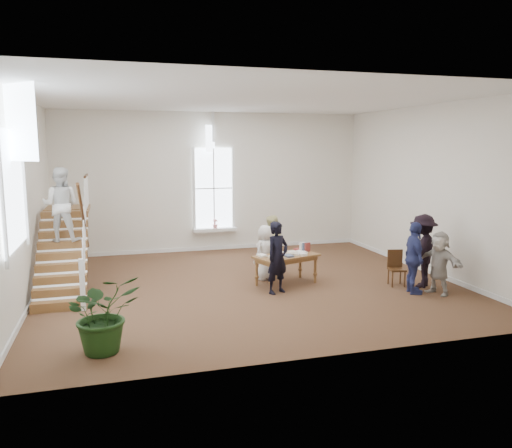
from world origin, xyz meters
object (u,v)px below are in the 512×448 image
object	(u,v)px
police_officer	(277,258)
woman_cluster_a	(414,258)
floor_plant	(103,313)
side_chair	(396,266)
library_table	(286,258)
woman_cluster_b	(423,251)
elderly_woman	(266,252)
person_yellow	(271,245)
woman_cluster_c	(439,263)

from	to	relation	value
police_officer	woman_cluster_a	distance (m)	3.16
floor_plant	side_chair	world-z (taller)	floor_plant
library_table	woman_cluster_b	world-z (taller)	woman_cluster_b
library_table	elderly_woman	world-z (taller)	elderly_woman
person_yellow	floor_plant	bearing A→B (deg)	6.66
floor_plant	person_yellow	bearing A→B (deg)	44.67
side_chair	woman_cluster_a	bearing A→B (deg)	-77.71
woman_cluster_b	library_table	bearing A→B (deg)	-60.54
library_table	police_officer	xyz separation A→B (m)	(-0.45, -0.65, 0.18)
person_yellow	elderly_woman	bearing A→B (deg)	21.03
woman_cluster_a	woman_cluster_c	size ratio (longest dim) A/B	1.14
elderly_woman	woman_cluster_b	world-z (taller)	woman_cluster_b
person_yellow	woman_cluster_c	bearing A→B (deg)	99.96
elderly_woman	floor_plant	world-z (taller)	elderly_woman
elderly_woman	woman_cluster_a	bearing A→B (deg)	115.62
side_chair	woman_cluster_b	bearing A→B (deg)	-17.33
police_officer	woman_cluster_c	bearing A→B (deg)	-43.21
person_yellow	woman_cluster_c	world-z (taller)	person_yellow
person_yellow	woman_cluster_b	world-z (taller)	woman_cluster_b
elderly_woman	person_yellow	size ratio (longest dim) A/B	0.89
elderly_woman	floor_plant	bearing A→B (deg)	14.98
elderly_woman	woman_cluster_a	distance (m)	3.64
floor_plant	side_chair	size ratio (longest dim) A/B	1.51
elderly_woman	woman_cluster_b	size ratio (longest dim) A/B	0.79
side_chair	woman_cluster_c	bearing A→B (deg)	-48.73
woman_cluster_a	woman_cluster_c	distance (m)	0.57
library_table	elderly_woman	bearing A→B (deg)	101.47
police_officer	woman_cluster_a	world-z (taller)	police_officer
elderly_woman	woman_cluster_c	bearing A→B (deg)	117.67
woman_cluster_a	library_table	bearing A→B (deg)	73.96
person_yellow	woman_cluster_b	distance (m)	3.85
police_officer	elderly_woman	bearing A→B (deg)	59.38
police_officer	floor_plant	world-z (taller)	police_officer
person_yellow	woman_cluster_b	xyz separation A→B (m)	(3.16, -2.20, 0.10)
police_officer	person_yellow	distance (m)	1.80
person_yellow	side_chair	xyz separation A→B (m)	(2.63, -1.90, -0.32)
elderly_woman	person_yellow	xyz separation A→B (m)	(0.30, 0.50, 0.09)
elderly_woman	floor_plant	distance (m)	5.40
woman_cluster_a	elderly_woman	bearing A→B (deg)	68.65
library_table	woman_cluster_b	size ratio (longest dim) A/B	0.98
police_officer	woman_cluster_b	bearing A→B (deg)	-33.24
floor_plant	side_chair	bearing A→B (deg)	18.43
police_officer	person_yellow	world-z (taller)	police_officer
woman_cluster_a	side_chair	world-z (taller)	woman_cluster_a
woman_cluster_c	side_chair	world-z (taller)	woman_cluster_c
elderly_woman	floor_plant	xyz separation A→B (m)	(-3.94, -3.69, -0.05)
woman_cluster_a	floor_plant	world-z (taller)	woman_cluster_a
library_table	elderly_woman	xyz separation A→B (m)	(-0.35, 0.60, 0.04)
library_table	woman_cluster_a	distance (m)	3.02
elderly_woman	woman_cluster_a	xyz separation A→B (m)	(2.93, -2.15, 0.13)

